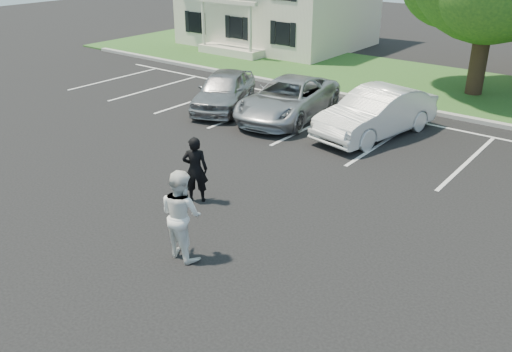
{
  "coord_description": "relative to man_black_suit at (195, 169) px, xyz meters",
  "views": [
    {
      "loc": [
        7.02,
        -8.07,
        6.42
      ],
      "look_at": [
        0.0,
        1.0,
        1.25
      ],
      "focal_mm": 38.0,
      "sensor_mm": 36.0,
      "label": 1
    }
  ],
  "objects": [
    {
      "name": "man_black_suit",
      "position": [
        0.0,
        0.0,
        0.0
      ],
      "size": [
        0.77,
        0.73,
        1.77
      ],
      "primitive_type": "imported",
      "rotation": [
        0.0,
        0.0,
        3.79
      ],
      "color": "black",
      "rests_on": "ground"
    },
    {
      "name": "man_white_shirt",
      "position": [
        1.59,
        -2.09,
        0.12
      ],
      "size": [
        1.05,
        0.86,
        2.0
      ],
      "primitive_type": "imported",
      "rotation": [
        0.0,
        0.0,
        3.03
      ],
      "color": "white",
      "rests_on": "ground"
    },
    {
      "name": "grass_strip",
      "position": [
        1.97,
        14.99,
        -0.84
      ],
      "size": [
        44.0,
        8.0,
        0.08
      ],
      "primitive_type": "cube",
      "color": "#23511D",
      "rests_on": "ground"
    },
    {
      "name": "stall_lines",
      "position": [
        3.37,
        7.94,
        -0.88
      ],
      "size": [
        34.0,
        5.36,
        0.01
      ],
      "color": "silver",
      "rests_on": "ground"
    },
    {
      "name": "car_white_sedan",
      "position": [
        1.41,
        7.41,
        -0.08
      ],
      "size": [
        2.63,
        5.13,
        1.61
      ],
      "primitive_type": "imported",
      "rotation": [
        0.0,
        0.0,
        -0.2
      ],
      "color": "silver",
      "rests_on": "ground"
    },
    {
      "name": "curb",
      "position": [
        1.97,
        10.99,
        -0.81
      ],
      "size": [
        40.0,
        0.3,
        0.15
      ],
      "primitive_type": "cube",
      "color": "gray",
      "rests_on": "ground"
    },
    {
      "name": "car_silver_minivan",
      "position": [
        -2.09,
        7.2,
        -0.15
      ],
      "size": [
        3.18,
        5.55,
        1.46
      ],
      "primitive_type": "imported",
      "rotation": [
        0.0,
        0.0,
        0.15
      ],
      "color": "#A1A3A9",
      "rests_on": "ground"
    },
    {
      "name": "car_silver_west",
      "position": [
        -4.75,
        6.62,
        -0.14
      ],
      "size": [
        3.4,
        4.71,
        1.49
      ],
      "primitive_type": "imported",
      "rotation": [
        0.0,
        0.0,
        0.42
      ],
      "color": "#9D9DA2",
      "rests_on": "ground"
    },
    {
      "name": "ground_plane",
      "position": [
        1.97,
        -1.01,
        -0.88
      ],
      "size": [
        90.0,
        90.0,
        0.0
      ],
      "primitive_type": "plane",
      "color": "black",
      "rests_on": "ground"
    }
  ]
}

